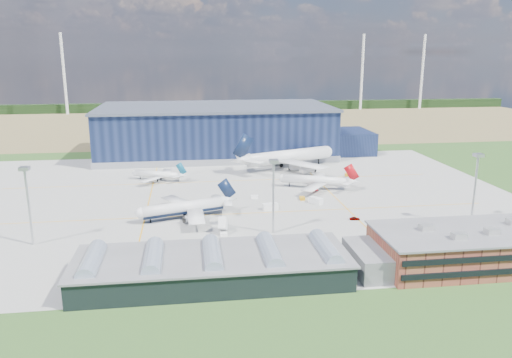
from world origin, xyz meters
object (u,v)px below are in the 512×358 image
Objects in this scene: light_mast_center at (273,184)px; airliner_navy at (183,201)px; light_mast_west at (27,193)px; airliner_widebody at (289,150)px; hangar at (221,133)px; light_mast_east at (476,177)px; airliner_red at (315,176)px; gse_tug_b at (302,198)px; airstair at (223,227)px; airliner_regional at (157,171)px; ops_building at (465,248)px; car_b at (343,251)px; gse_van_c at (368,245)px; gse_tug_c at (347,175)px; gse_van_b at (316,201)px; gse_cart_b at (255,197)px; gse_van_a at (270,207)px; car_a at (355,218)px.

airliner_navy is at bearing 146.48° from light_mast_center.
light_mast_west reaches higher than airliner_widebody.
hangar is 144.23m from light_mast_east.
airliner_red reaches higher than gse_tug_b.
gse_tug_b is 0.48× the size of airstair.
airliner_regional is at bearing 145.94° from light_mast_east.
ops_building is at bearing -62.28° from gse_tug_b.
ops_building is at bearing -134.51° from car_b.
ops_building is at bearing -123.68° from light_mast_east.
gse_van_c is at bearing -13.75° from airstair.
car_b is (-7.69, -2.00, -0.52)m from gse_van_c.
light_mast_east is 94.40m from airliner_navy.
car_b is (-28.14, -83.86, -0.12)m from gse_tug_c.
gse_van_b is at bearing 112.86° from ops_building.
light_mast_east is at bearing -113.55° from gse_cart_b.
gse_van_a is (-13.84, -10.28, 0.58)m from gse_tug_b.
light_mast_center reaches higher than airstair.
gse_van_c is 43.55m from airstair.
gse_tug_b is 44.37m from airstair.
airliner_regional is 5.05× the size of gse_van_b.
gse_cart_b is (-3.62, 14.57, -0.55)m from gse_van_a.
airliner_widebody is 18.40× the size of gse_tug_c.
gse_cart_b is at bearing 121.66° from gse_van_b.
light_mast_center reaches higher than gse_cart_b.
light_mast_west reaches higher than gse_van_c.
airliner_navy is 10.76× the size of car_b.
hangar is at bearing 108.40° from gse_tug_b.
airstair is at bearing 131.37° from gse_van_a.
airstair is (-59.89, -63.39, 1.11)m from gse_tug_c.
airliner_widebody reaches higher than car_b.
light_mast_east is at bearing 152.59° from airliner_red.
airstair is at bearing -93.71° from hangar.
light_mast_center is 4.45× the size of gse_van_b.
light_mast_center is 0.64× the size of airliner_navy.
gse_tug_c is at bearing -51.81° from gse_cart_b.
gse_van_c is (24.94, -53.51, 0.45)m from gse_cart_b.
airstair is at bearing 133.06° from airliner_regional.
airliner_widebody is at bearing 42.66° from light_mast_west.
gse_van_a is (-19.24, -62.06, -7.92)m from airliner_widebody.
light_mast_east reaches higher than airliner_regional.
light_mast_center is at bearing 180.00° from light_mast_east.
gse_tug_c is 87.22m from airstair.
gse_van_c is 0.80× the size of airstair.
gse_tug_c is 59.86m from car_a.
hangar reaches higher than gse_van_c.
airstair reaches higher than gse_tug_b.
hangar is 27.16× the size of gse_van_a.
airliner_widebody is 103.51m from car_b.
light_mast_east is 60.37m from gse_tug_b.
light_mast_west is 5.18× the size of gse_van_c.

